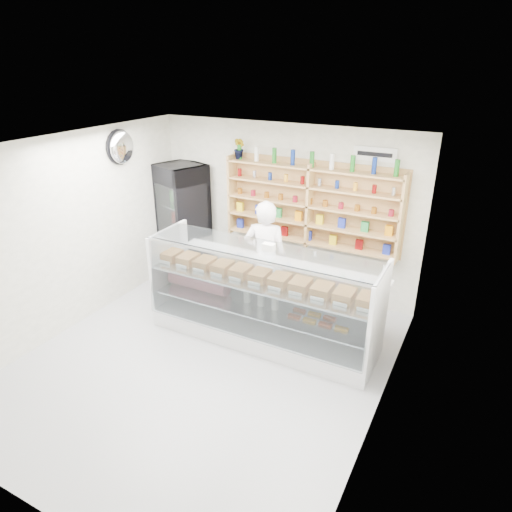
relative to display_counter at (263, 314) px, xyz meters
The scene contains 8 objects.
room 1.42m from the display_counter, 115.51° to the right, with size 5.00×5.00×5.00m.
display_counter is the anchor object (origin of this frame).
shop_worker 0.92m from the display_counter, 114.60° to the left, with size 0.66×0.44×1.82m, color white.
drinks_cooler 2.64m from the display_counter, 150.87° to the left, with size 0.93×0.91×2.04m.
wall_shelving 1.89m from the display_counter, 87.05° to the left, with size 2.84×0.28×1.33m.
potted_plant 2.73m from the display_counter, 129.05° to the left, with size 0.19×0.15×0.34m, color #1E6626.
security_mirror 3.33m from the display_counter, behind, with size 0.15×0.50×0.50m, color silver.
wall_sign 2.78m from the display_counter, 58.31° to the left, with size 0.62×0.03×0.20m, color white.
Camera 1 is at (2.93, -4.10, 3.72)m, focal length 32.00 mm.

